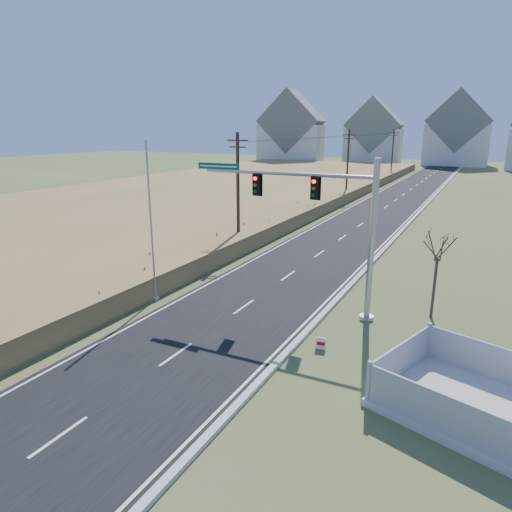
{
  "coord_description": "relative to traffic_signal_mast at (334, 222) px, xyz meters",
  "views": [
    {
      "loc": [
        11.0,
        -15.98,
        9.34
      ],
      "look_at": [
        1.4,
        2.71,
        3.4
      ],
      "focal_mm": 32.0,
      "sensor_mm": 36.0,
      "label": 1
    }
  ],
  "objects": [
    {
      "name": "ground",
      "position": [
        -4.32,
        -5.42,
        -4.84
      ],
      "size": [
        260.0,
        260.0,
        0.0
      ],
      "primitive_type": "plane",
      "color": "#3F5127",
      "rests_on": "ground"
    },
    {
      "name": "road",
      "position": [
        -4.32,
        44.58,
        -4.81
      ],
      "size": [
        8.0,
        180.0,
        0.06
      ],
      "primitive_type": "cube",
      "color": "black",
      "rests_on": "ground"
    },
    {
      "name": "curb",
      "position": [
        -0.17,
        44.58,
        -4.75
      ],
      "size": [
        0.3,
        180.0,
        0.18
      ],
      "primitive_type": "cube",
      "color": "#B2AFA8",
      "rests_on": "ground"
    },
    {
      "name": "reed_marsh",
      "position": [
        -28.32,
        34.58,
        -4.19
      ],
      "size": [
        38.0,
        110.0,
        1.3
      ],
      "primitive_type": "cube",
      "color": "#A07648",
      "rests_on": "ground"
    },
    {
      "name": "utility_pole_near",
      "position": [
        -10.82,
        9.58,
        -0.15
      ],
      "size": [
        1.8,
        0.26,
        9.0
      ],
      "color": "#422D1E",
      "rests_on": "ground"
    },
    {
      "name": "utility_pole_mid",
      "position": [
        -10.82,
        39.58,
        -0.15
      ],
      "size": [
        1.8,
        0.26,
        9.0
      ],
      "color": "#422D1E",
      "rests_on": "ground"
    },
    {
      "name": "utility_pole_far",
      "position": [
        -10.82,
        69.58,
        -0.15
      ],
      "size": [
        1.8,
        0.26,
        9.0
      ],
      "color": "#422D1E",
      "rests_on": "ground"
    },
    {
      "name": "condo_nw",
      "position": [
        -42.32,
        94.58,
        2.87
      ],
      "size": [
        17.69,
        13.38,
        19.05
      ],
      "rotation": [
        0.0,
        0.0,
        0.14
      ],
      "color": "silver",
      "rests_on": "ground"
    },
    {
      "name": "condo_nnw",
      "position": [
        -22.32,
        102.58,
        2.1
      ],
      "size": [
        14.93,
        11.17,
        17.03
      ],
      "rotation": [
        0.0,
        0.0,
        0.07
      ],
      "color": "silver",
      "rests_on": "ground"
    },
    {
      "name": "condo_n",
      "position": [
        -2.32,
        106.58,
        2.77
      ],
      "size": [
        15.27,
        10.2,
        18.54
      ],
      "color": "silver",
      "rests_on": "ground"
    },
    {
      "name": "traffic_signal_mast",
      "position": [
        0.0,
        0.0,
        0.0
      ],
      "size": [
        10.06,
        0.69,
        8.0
      ],
      "rotation": [
        0.0,
        0.0,
        0.02
      ],
      "color": "#9EA0A5",
      "rests_on": "ground"
    },
    {
      "name": "fence_enclosure",
      "position": [
        7.67,
        -6.21,
        -4.53
      ],
      "size": [
        8.16,
        6.73,
        1.61
      ],
      "rotation": [
        0.0,
        0.0,
        -0.32
      ],
      "color": "#B7B5AD",
      "rests_on": "ground"
    },
    {
      "name": "open_sign",
      "position": [
        0.95,
        -4.09,
        -4.54
      ],
      "size": [
        0.45,
        0.12,
        0.55
      ],
      "rotation": [
        0.0,
        0.0,
        0.15
      ],
      "color": "white",
      "rests_on": "ground"
    },
    {
      "name": "flagpole",
      "position": [
        -9.34,
        -2.59,
        -1.35
      ],
      "size": [
        0.39,
        0.39,
        8.73
      ],
      "color": "#B7B5AD",
      "rests_on": "ground"
    },
    {
      "name": "bare_tree",
      "position": [
        4.78,
        1.88,
        -1.04
      ],
      "size": [
        1.78,
        1.78,
        4.71
      ],
      "color": "#4C3F33",
      "rests_on": "ground"
    }
  ]
}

